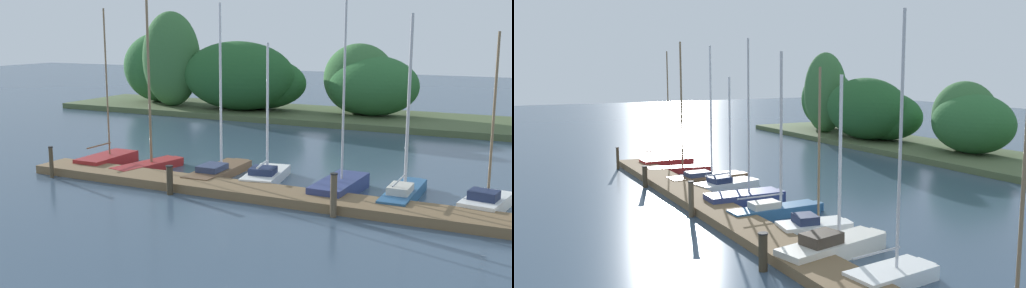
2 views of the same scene
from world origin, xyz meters
TOP-DOWN VIEW (x-y plane):
  - dock_pier at (0.00, 13.74)m, footprint 28.25×1.80m
  - far_shore at (-5.30, 34.48)m, footprint 59.00×8.00m
  - sailboat_0 at (-12.31, 15.57)m, footprint 1.42×3.30m
  - sailboat_1 at (-9.99, 15.63)m, footprint 1.72×3.88m
  - sailboat_2 at (-6.59, 16.01)m, footprint 1.39×4.51m
  - sailboat_3 at (-4.41, 16.19)m, footprint 1.87×3.59m
  - sailboat_4 at (-0.93, 15.61)m, footprint 1.40×3.73m
  - sailboat_5 at (1.45, 15.85)m, footprint 1.10×4.31m
  - sailboat_6 at (4.38, 15.86)m, footprint 1.66×2.94m
  - sailboat_7 at (6.75, 15.10)m, footprint 2.00×4.52m
  - sailboat_8 at (9.46, 15.32)m, footprint 1.54×3.11m
  - mooring_piling_0 at (-12.89, 12.55)m, footprint 0.20×0.20m
  - mooring_piling_1 at (-6.78, 12.54)m, footprint 0.29×0.29m
  - mooring_piling_2 at (-0.18, 12.65)m, footprint 0.26×0.26m
  - mooring_piling_3 at (6.82, 12.39)m, footprint 0.32×0.32m

SIDE VIEW (x-z plane):
  - dock_pier at x=0.00m, z-range 0.00..0.35m
  - sailboat_0 at x=-12.31m, z-range -3.29..3.92m
  - sailboat_3 at x=-4.41m, z-range -2.56..3.19m
  - sailboat_2 at x=-6.59m, z-range -3.35..4.02m
  - sailboat_6 at x=4.38m, z-range -2.76..3.47m
  - sailboat_4 at x=-0.93m, z-range -3.38..4.11m
  - sailboat_8 at x=9.46m, z-range -3.54..4.27m
  - sailboat_5 at x=1.45m, z-range -3.04..3.81m
  - sailboat_7 at x=6.75m, z-range -2.60..3.37m
  - sailboat_1 at x=-9.99m, z-range -3.45..4.26m
  - mooring_piling_1 at x=-6.78m, z-range 0.01..1.15m
  - mooring_piling_3 at x=6.82m, z-range 0.01..1.22m
  - mooring_piling_0 at x=-12.89m, z-range 0.01..1.37m
  - mooring_piling_2 at x=-0.18m, z-range 0.01..1.53m
  - far_shore at x=-5.30m, z-range -0.96..6.64m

